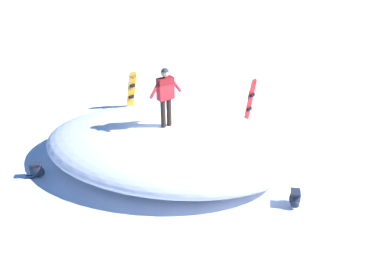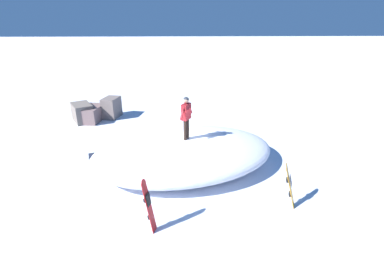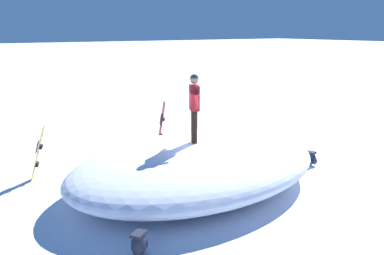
% 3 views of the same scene
% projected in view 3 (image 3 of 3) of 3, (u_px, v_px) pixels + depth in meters
% --- Properties ---
extents(ground, '(240.00, 240.00, 0.00)m').
position_uv_depth(ground, '(207.00, 180.00, 12.33)').
color(ground, white).
extents(snow_mound, '(8.54, 6.72, 1.21)m').
position_uv_depth(snow_mound, '(198.00, 165.00, 11.68)').
color(snow_mound, white).
rests_on(snow_mound, ground).
extents(snowboarder_standing, '(0.55, 0.98, 1.76)m').
position_uv_depth(snowboarder_standing, '(194.00, 102.00, 11.29)').
color(snowboarder_standing, black).
rests_on(snowboarder_standing, snow_mound).
extents(snowboard_primary_upright, '(0.36, 0.34, 1.68)m').
position_uv_depth(snowboard_primary_upright, '(161.00, 124.00, 15.31)').
color(snowboard_primary_upright, red).
rests_on(snowboard_primary_upright, ground).
extents(snowboard_secondary_upright, '(0.53, 0.46, 1.53)m').
position_uv_depth(snowboard_secondary_upright, '(39.00, 152.00, 12.18)').
color(snowboard_secondary_upright, orange).
rests_on(snowboard_secondary_upright, ground).
extents(backpack_near, '(0.41, 0.64, 0.44)m').
position_uv_depth(backpack_near, '(310.00, 158.00, 13.61)').
color(backpack_near, '#1E2333').
rests_on(backpack_near, ground).
extents(backpack_far, '(0.56, 0.47, 0.46)m').
position_uv_depth(backpack_far, '(139.00, 243.00, 8.20)').
color(backpack_far, '#1E2333').
rests_on(backpack_far, ground).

